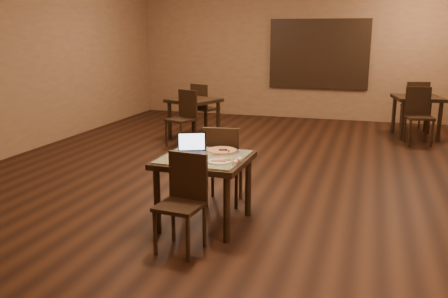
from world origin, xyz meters
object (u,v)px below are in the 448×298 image
(other_table_b, at_px, (194,106))
(other_table_a_chair_near, at_px, (418,112))
(tiled_table, at_px, (204,166))
(chair_main_far, at_px, (223,161))
(other_table_a, at_px, (417,103))
(other_table_b_chair_near, at_px, (184,115))
(other_table_b_chair_far, at_px, (203,105))
(chair_main_near, at_px, (184,196))
(other_table_a_chair_far, at_px, (415,103))
(pizza_pan, at_px, (222,151))
(laptop, at_px, (190,148))

(other_table_b, bearing_deg, other_table_a_chair_near, 33.50)
(other_table_b, bearing_deg, tiled_table, -45.63)
(chair_main_far, height_order, other_table_a, chair_main_far)
(other_table_b_chair_near, distance_m, other_table_b_chair_far, 1.21)
(chair_main_near, xyz_separation_m, other_table_b_chair_near, (-1.63, 4.04, 0.05))
(other_table_b, bearing_deg, other_table_a_chair_far, 48.40)
(other_table_a_chair_near, bearing_deg, chair_main_near, -124.92)
(chair_main_near, relative_size, other_table_b, 0.85)
(tiled_table, height_order, other_table_a_chair_far, other_table_a_chair_far)
(other_table_a, height_order, other_table_b_chair_near, other_table_b_chair_near)
(other_table_a, relative_size, other_table_b, 0.93)
(chair_main_far, height_order, other_table_b, chair_main_far)
(other_table_b, relative_size, other_table_b_chair_near, 1.07)
(other_table_a_chair_near, bearing_deg, other_table_b_chair_far, 172.96)
(pizza_pan, distance_m, other_table_b_chair_near, 3.63)
(chair_main_far, distance_m, other_table_a, 5.49)
(pizza_pan, distance_m, other_table_b, 4.18)
(other_table_b, distance_m, other_table_b_chair_far, 0.61)
(laptop, height_order, other_table_a, laptop)
(other_table_b_chair_far, bearing_deg, other_table_a_chair_far, -138.70)
(other_table_b, xyz_separation_m, other_table_b_chair_far, (-0.03, 0.60, -0.08))
(other_table_a_chair_near, height_order, other_table_b_chair_far, other_table_a_chair_near)
(pizza_pan, distance_m, other_table_a_chair_near, 5.22)
(pizza_pan, height_order, other_table_b_chair_far, other_table_b_chair_far)
(tiled_table, xyz_separation_m, other_table_b_chair_far, (-1.69, 4.63, -0.08))
(other_table_b_chair_far, bearing_deg, laptop, 130.22)
(other_table_a, xyz_separation_m, other_table_b, (-4.19, -1.47, -0.02))
(chair_main_near, distance_m, laptop, 0.80)
(chair_main_far, xyz_separation_m, other_table_b_chair_near, (-1.63, 2.81, 0.03))
(tiled_table, relative_size, pizza_pan, 2.38)
(tiled_table, xyz_separation_m, pizza_pan, (0.12, 0.24, 0.11))
(pizza_pan, bearing_deg, chair_main_far, 106.32)
(chair_main_near, distance_m, other_table_b_chair_near, 4.36)
(other_table_a, height_order, other_table_b, other_table_a)
(tiled_table, xyz_separation_m, chair_main_near, (0.01, -0.62, -0.13))
(tiled_table, relative_size, chair_main_far, 0.97)
(chair_main_far, distance_m, other_table_b, 3.79)
(pizza_pan, height_order, other_table_b, other_table_b)
(chair_main_near, bearing_deg, laptop, 112.08)
(tiled_table, relative_size, other_table_a_chair_near, 0.89)
(tiled_table, xyz_separation_m, other_table_a, (2.53, 5.49, 0.02))
(other_table_a, bearing_deg, tiled_table, -125.13)
(pizza_pan, relative_size, other_table_b, 0.36)
(other_table_a, xyz_separation_m, other_table_a_chair_near, (-0.02, -0.62, -0.08))
(chair_main_far, xyz_separation_m, other_table_a_chair_near, (2.50, 4.25, 0.05))
(chair_main_far, bearing_deg, other_table_a, -124.20)
(tiled_table, height_order, other_table_b_chair_near, other_table_b_chair_near)
(other_table_a, relative_size, other_table_b_chair_near, 0.99)
(other_table_a, bearing_deg, chair_main_near, -122.82)
(other_table_a, bearing_deg, other_table_b_chair_near, -163.90)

